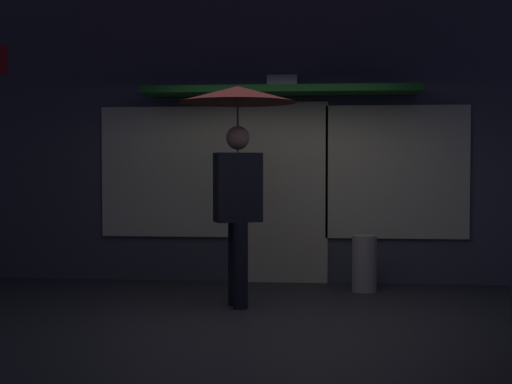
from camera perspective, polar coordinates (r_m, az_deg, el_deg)
name	(u,v)px	position (r m, az deg, el deg)	size (l,w,h in m)	color
ground_plane	(270,321)	(6.77, 1.09, -10.11)	(18.00, 18.00, 0.00)	#2D2D33
building_facade	(283,119)	(8.97, 2.16, 5.76)	(8.94, 1.00, 4.03)	#4C4C56
person_with_umbrella	(238,134)	(7.28, -1.45, 4.58)	(1.20, 1.20, 2.23)	black
sidewalk_bollard	(364,263)	(8.31, 8.54, -5.59)	(0.28, 0.28, 0.64)	#B2A899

